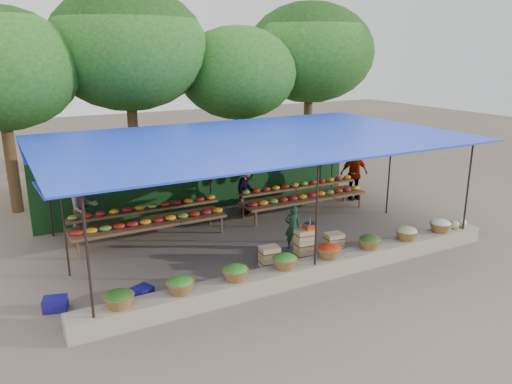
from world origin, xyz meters
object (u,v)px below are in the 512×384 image
blue_crate_back (55,304)px  vendor_seated (292,227)px  weighing_scale (310,226)px  crate_counter (304,247)px  blue_crate_front (140,295)px

blue_crate_back → vendor_seated: bearing=21.0°
blue_crate_back → weighing_scale: bearing=13.8°
crate_counter → blue_crate_back: crate_counter is taller
crate_counter → vendor_seated: vendor_seated is taller
vendor_seated → weighing_scale: bearing=105.6°
vendor_seated → blue_crate_back: size_ratio=2.54×
vendor_seated → blue_crate_back: vendor_seated is taller
crate_counter → vendor_seated: bearing=78.8°
crate_counter → vendor_seated: 0.81m
weighing_scale → vendor_seated: size_ratio=0.27×
weighing_scale → blue_crate_back: bearing=177.7°
crate_counter → blue_crate_back: size_ratio=5.23×
blue_crate_front → blue_crate_back: size_ratio=1.07×
vendor_seated → blue_crate_back: (-5.91, -0.52, -0.44)m
crate_counter → weighing_scale: (0.17, 0.00, 0.53)m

